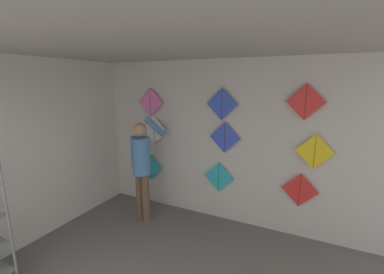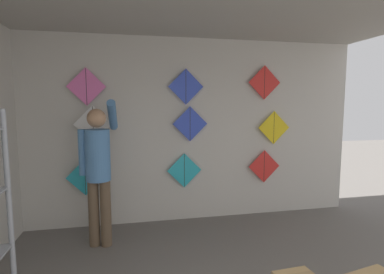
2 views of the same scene
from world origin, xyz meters
name	(u,v)px [view 2 (image 2 of 2)]	position (x,y,z in m)	size (l,w,h in m)	color
back_panel	(185,131)	(0.00, 3.84, 1.40)	(5.52, 0.06, 2.80)	beige
shopkeeper	(98,165)	(-1.23, 3.17, 1.06)	(0.47, 0.61, 1.88)	brown
kite_0	(85,177)	(-1.48, 3.75, 0.76)	(0.53, 0.01, 0.53)	#28B2C6
kite_1	(184,170)	(-0.03, 3.75, 0.80)	(0.53, 0.01, 0.53)	#28B2C6
kite_2	(264,166)	(1.29, 3.75, 0.81)	(0.53, 0.01, 0.53)	red
kite_3	(93,124)	(-1.35, 3.75, 1.53)	(0.53, 0.01, 0.53)	white
kite_4	(190,124)	(0.06, 3.75, 1.51)	(0.53, 0.01, 0.53)	blue
kite_5	(274,128)	(1.44, 3.75, 1.43)	(0.53, 0.01, 0.53)	yellow
kite_6	(86,87)	(-1.42, 3.75, 2.06)	(0.53, 0.01, 0.53)	pink
kite_7	(186,87)	(0.00, 3.75, 2.07)	(0.53, 0.01, 0.53)	blue
kite_8	(264,83)	(1.26, 3.75, 2.15)	(0.53, 0.01, 0.53)	red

